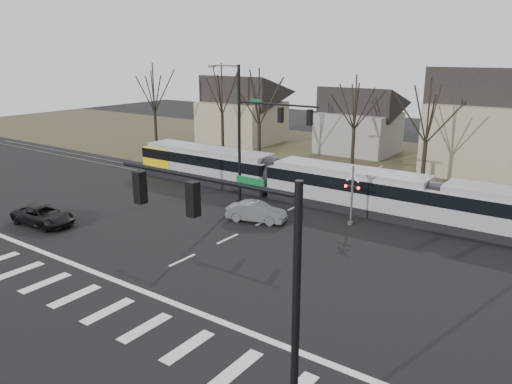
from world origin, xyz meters
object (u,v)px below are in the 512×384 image
Objects in this scene: tram at (347,186)px; sedan at (256,212)px; rail_crossing_signal at (352,197)px; suv at (44,215)px.

tram reaches higher than sedan.
rail_crossing_signal is (1.88, -3.21, 0.24)m from tram.
suv is at bearing -144.57° from rail_crossing_signal.
sedan reaches higher than suv.
tram is 8.33× the size of suv.
suv is (-14.69, -15.00, -1.00)m from tram.
suv is 20.37m from rail_crossing_signal.
sedan is 14.10m from suv.
rail_crossing_signal is at bearing -59.66° from tram.
tram is at bearing -48.95° from suv.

